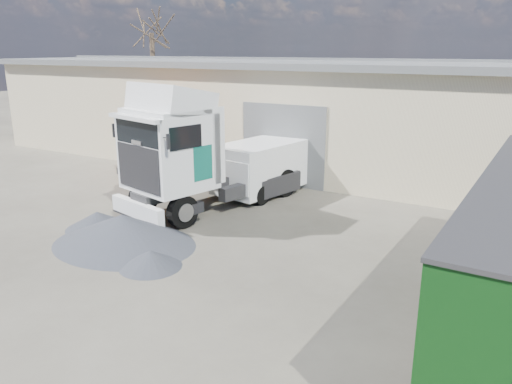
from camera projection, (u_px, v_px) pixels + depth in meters
The scene contains 7 objects.
ground at pixel (177, 281), 13.13m from camera, with size 120.00×120.00×0.00m, color black.
warehouse at pixel (269, 107), 28.59m from camera, with size 30.60×12.60×5.42m.
bare_tree at pixel (151, 19), 36.22m from camera, with size 4.00×4.00×9.60m.
tractor_unit at pixel (190, 159), 18.20m from camera, with size 4.35×7.54×4.82m.
panel_van at pixel (267, 166), 21.07m from camera, with size 3.02×5.62×2.18m.
orange_skip at pixel (157, 156), 23.83m from camera, with size 3.89×2.79×2.23m.
gravel_heap at pixel (122, 230), 15.54m from camera, with size 5.79×5.08×0.99m.
Camera 1 is at (7.78, -9.33, 5.91)m, focal length 35.00 mm.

